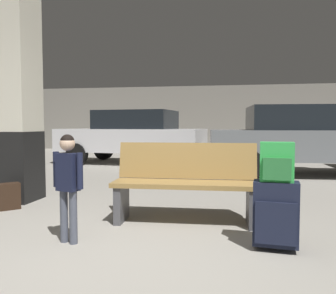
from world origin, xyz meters
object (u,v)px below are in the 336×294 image
(backpack_dark_floor, at_px, (8,197))
(parked_car_near, at_px, (303,138))
(bench, at_px, (185,183))
(suitcase, at_px, (276,214))
(structural_pillar, at_px, (15,93))
(child, at_px, (68,176))
(parked_car_far, at_px, (133,135))
(backpack_bright, at_px, (277,162))

(backpack_dark_floor, distance_m, parked_car_near, 6.00)
(bench, bearing_deg, suitcase, -41.04)
(backpack_dark_floor, bearing_deg, parked_car_near, 42.38)
(bench, xyz_separation_m, suitcase, (0.89, -0.77, -0.12))
(structural_pillar, relative_size, bench, 1.92)
(child, distance_m, parked_car_far, 6.87)
(child, xyz_separation_m, parked_car_near, (3.04, 5.10, 0.19))
(structural_pillar, height_order, suitcase, structural_pillar)
(backpack_bright, bearing_deg, structural_pillar, 156.66)
(parked_car_far, bearing_deg, child, -79.20)
(parked_car_near, bearing_deg, backpack_bright, -103.34)
(child, xyz_separation_m, backpack_dark_floor, (-1.37, 1.08, -0.45))
(bench, height_order, backpack_bright, backpack_bright)
(structural_pillar, height_order, parked_car_near, structural_pillar)
(backpack_bright, distance_m, child, 1.87)
(backpack_bright, distance_m, parked_car_near, 5.11)
(child, relative_size, backpack_dark_floor, 2.96)
(parked_car_near, bearing_deg, bench, -116.17)
(bench, distance_m, parked_car_near, 4.70)
(suitcase, relative_size, backpack_bright, 1.78)
(backpack_dark_floor, bearing_deg, suitcase, -16.50)
(parked_car_far, distance_m, parked_car_near, 4.63)
(parked_car_near, bearing_deg, suitcase, -103.34)
(structural_pillar, xyz_separation_m, backpack_bright, (3.43, -1.48, -0.77))
(child, bearing_deg, structural_pillar, 134.38)
(bench, distance_m, parked_car_far, 6.28)
(suitcase, bearing_deg, structural_pillar, 156.66)
(structural_pillar, xyz_separation_m, suitcase, (3.43, -1.48, -1.22))
(parked_car_far, bearing_deg, bench, -68.87)
(backpack_bright, bearing_deg, parked_car_near, 76.66)
(suitcase, bearing_deg, bench, 138.96)
(child, relative_size, parked_car_far, 0.24)
(backpack_dark_floor, bearing_deg, bench, -4.50)
(structural_pillar, bearing_deg, backpack_dark_floor, -68.36)
(backpack_bright, relative_size, parked_car_near, 0.08)
(structural_pillar, bearing_deg, parked_car_far, 86.80)
(suitcase, relative_size, child, 0.60)
(backpack_bright, distance_m, backpack_dark_floor, 3.42)
(structural_pillar, xyz_separation_m, parked_car_far, (0.29, 5.14, -0.74))
(bench, distance_m, child, 1.34)
(backpack_dark_floor, height_order, parked_car_far, parked_car_far)
(structural_pillar, xyz_separation_m, backpack_dark_floor, (0.21, -0.53, -1.38))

